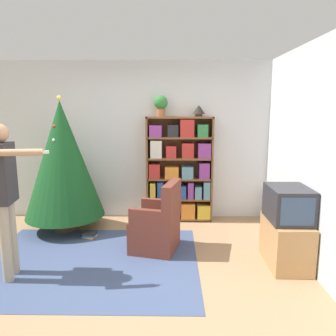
# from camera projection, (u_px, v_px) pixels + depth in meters

# --- Properties ---
(ground_plane) EXTENTS (14.00, 14.00, 0.00)m
(ground_plane) POSITION_uv_depth(u_px,v_px,m) (124.00, 274.00, 3.70)
(ground_plane) COLOR #9E7A56
(wall_back) EXTENTS (8.00, 0.10, 2.60)m
(wall_back) POSITION_uv_depth(u_px,v_px,m) (140.00, 141.00, 5.49)
(wall_back) COLOR silver
(wall_back) RESTS_ON ground_plane
(wall_right) EXTENTS (0.10, 8.00, 2.60)m
(wall_right) POSITION_uv_depth(u_px,v_px,m) (328.00, 161.00, 3.43)
(wall_right) COLOR silver
(wall_right) RESTS_ON ground_plane
(area_rug) EXTENTS (2.61, 2.09, 0.01)m
(area_rug) POSITION_uv_depth(u_px,v_px,m) (90.00, 261.00, 3.98)
(area_rug) COLOR #3D4C70
(area_rug) RESTS_ON ground_plane
(bookshelf) EXTENTS (1.07, 0.28, 1.71)m
(bookshelf) POSITION_uv_depth(u_px,v_px,m) (180.00, 171.00, 5.34)
(bookshelf) COLOR brown
(bookshelf) RESTS_ON ground_plane
(tv_stand) EXTENTS (0.43, 0.73, 0.55)m
(tv_stand) POSITION_uv_depth(u_px,v_px,m) (286.00, 242.00, 3.87)
(tv_stand) COLOR tan
(tv_stand) RESTS_ON ground_plane
(television) EXTENTS (0.45, 0.58, 0.40)m
(television) POSITION_uv_depth(u_px,v_px,m) (288.00, 204.00, 3.78)
(television) COLOR #28282D
(television) RESTS_ON tv_stand
(game_remote) EXTENTS (0.04, 0.12, 0.02)m
(game_remote) POSITION_uv_depth(u_px,v_px,m) (282.00, 226.00, 3.61)
(game_remote) COLOR white
(game_remote) RESTS_ON tv_stand
(christmas_tree) EXTENTS (1.18, 1.18, 2.02)m
(christmas_tree) POSITION_uv_depth(u_px,v_px,m) (63.00, 160.00, 4.87)
(christmas_tree) COLOR #4C3323
(christmas_tree) RESTS_ON ground_plane
(armchair) EXTENTS (0.69, 0.68, 0.92)m
(armchair) POSITION_uv_depth(u_px,v_px,m) (158.00, 226.00, 4.26)
(armchair) COLOR brown
(armchair) RESTS_ON ground_plane
(standing_person) EXTENTS (0.66, 0.47, 1.69)m
(standing_person) POSITION_uv_depth(u_px,v_px,m) (5.00, 189.00, 3.45)
(standing_person) COLOR #9E937F
(standing_person) RESTS_ON ground_plane
(potted_plant) EXTENTS (0.22, 0.22, 0.33)m
(potted_plant) POSITION_uv_depth(u_px,v_px,m) (161.00, 104.00, 5.16)
(potted_plant) COLOR #935B38
(potted_plant) RESTS_ON bookshelf
(table_lamp) EXTENTS (0.20, 0.20, 0.18)m
(table_lamp) POSITION_uv_depth(u_px,v_px,m) (199.00, 110.00, 5.17)
(table_lamp) COLOR #473828
(table_lamp) RESTS_ON bookshelf
(book_pile_near_tree) EXTENTS (0.21, 0.19, 0.08)m
(book_pile_near_tree) POSITION_uv_depth(u_px,v_px,m) (90.00, 235.00, 4.72)
(book_pile_near_tree) COLOR gold
(book_pile_near_tree) RESTS_ON ground_plane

